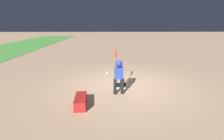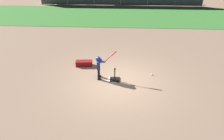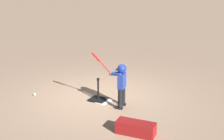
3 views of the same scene
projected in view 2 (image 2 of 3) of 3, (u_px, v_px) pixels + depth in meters
The scene contains 7 objects.
ground_plane at pixel (116, 82), 10.06m from camera, with size 90.00×90.00×0.00m, color #93755B.
grass_outfield_strip at pixel (120, 16), 18.57m from camera, with size 56.00×5.71×0.02m, color #3D7F33.
home_plate at pixel (112, 80), 10.20m from camera, with size 0.44×0.44×0.02m, color white.
batting_tee at pixel (115, 79), 10.17m from camera, with size 0.46×0.41×0.63m.
batter_child at pixel (99, 65), 9.96m from camera, with size 0.93×0.37×1.40m.
baseball at pixel (152, 74), 10.56m from camera, with size 0.07×0.07×0.07m, color white.
equipment_bag at pixel (84, 63), 11.28m from camera, with size 0.84×0.32×0.28m, color maroon.
Camera 2 is at (0.19, -8.32, 5.68)m, focal length 35.00 mm.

